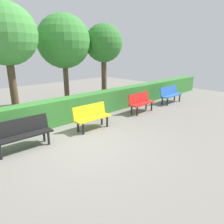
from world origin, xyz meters
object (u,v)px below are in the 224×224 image
Objects in this scene: bench_yellow at (92,116)px; bench_blue at (170,94)px; tree_near at (104,44)px; tree_mid at (64,42)px; tree_far at (6,35)px; bench_black at (22,133)px; bench_red at (141,102)px.

bench_blue is at bearing -177.89° from bench_yellow.
bench_blue is 5.34m from bench_yellow.
tree_near is (-2.81, -2.50, 2.48)m from bench_yellow.
bench_yellow is 0.32× the size of tree_mid.
tree_mid is 2.62m from tree_far.
tree_mid is (-1.00, -3.18, 2.56)m from bench_yellow.
bench_black is (2.36, -0.11, 0.01)m from bench_yellow.
bench_red is at bearing 91.11° from tree_near.
tree_mid reaches higher than bench_yellow.
bench_blue is 0.37× the size of tree_mid.
tree_near is (2.53, -2.36, 2.48)m from bench_blue.
bench_yellow is at bearing 120.07° from tree_far.
bench_red is 4.40m from tree_mid.
bench_red is at bearing 121.16° from tree_mid.
bench_red is 1.04× the size of bench_yellow.
tree_mid is at bearing -36.59° from bench_blue.
tree_mid is at bearing -106.83° from bench_yellow.
tree_near reaches higher than bench_yellow.
tree_mid is at bearing -20.52° from tree_near.
bench_black is 5.22m from tree_mid.
bench_blue is 0.40× the size of tree_near.
bench_black is at bearing 24.84° from tree_near.
bench_blue is 0.97× the size of bench_black.
bench_yellow is 2.36m from bench_black.
bench_yellow is at bearing 178.99° from bench_black.
bench_red is at bearing -178.40° from bench_black.
tree_mid is at bearing -61.46° from bench_red.
bench_yellow is at bearing 72.51° from tree_mid.
tree_near is 4.39m from tree_far.
bench_black is 0.37× the size of tree_far.
tree_near is 0.92× the size of tree_mid.
tree_mid reaches higher than bench_blue.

